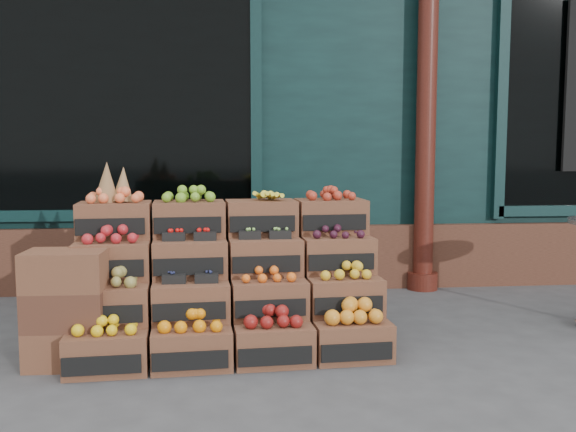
{
  "coord_description": "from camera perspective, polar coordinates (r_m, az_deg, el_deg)",
  "views": [
    {
      "loc": [
        -0.63,
        -3.72,
        1.33
      ],
      "look_at": [
        -0.2,
        0.7,
        0.85
      ],
      "focal_mm": 40.0,
      "sensor_mm": 36.0,
      "label": 1
    }
  ],
  "objects": [
    {
      "name": "ground",
      "position": [
        4.0,
        3.93,
        -13.27
      ],
      "size": [
        60.0,
        60.0,
        0.0
      ],
      "primitive_type": "plane",
      "color": "#404042",
      "rests_on": "ground"
    },
    {
      "name": "shop_facade",
      "position": [
        8.92,
        -1.47,
        13.02
      ],
      "size": [
        12.0,
        6.24,
        4.8
      ],
      "color": "black",
      "rests_on": "ground"
    },
    {
      "name": "crate_display",
      "position": [
        4.33,
        -5.4,
        -6.52
      ],
      "size": [
        2.03,
        1.08,
        1.23
      ],
      "rotation": [
        0.0,
        0.0,
        0.06
      ],
      "color": "brown",
      "rests_on": "ground"
    },
    {
      "name": "spare_crates",
      "position": [
        4.14,
        -19.05,
        -7.78
      ],
      "size": [
        0.48,
        0.34,
        0.71
      ],
      "rotation": [
        0.0,
        0.0,
        -0.03
      ],
      "color": "brown",
      "rests_on": "ground"
    },
    {
      "name": "shopkeeper",
      "position": [
        6.57,
        -16.76,
        3.09
      ],
      "size": [
        0.87,
        0.75,
        2.02
      ],
      "primitive_type": "imported",
      "rotation": [
        0.0,
        0.0,
        3.58
      ],
      "color": "#1B5E31",
      "rests_on": "ground"
    }
  ]
}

